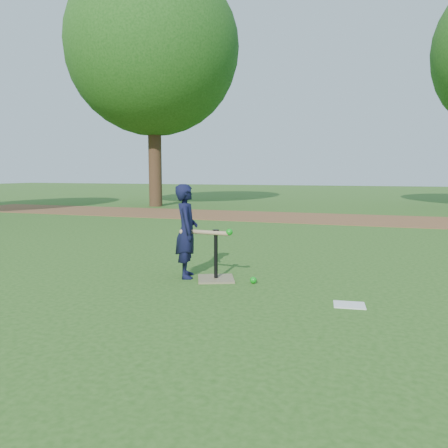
% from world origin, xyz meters
% --- Properties ---
extents(ground, '(80.00, 80.00, 0.00)m').
position_xyz_m(ground, '(0.00, 0.00, 0.00)').
color(ground, '#285116').
rests_on(ground, ground).
extents(dirt_strip, '(24.00, 3.00, 0.01)m').
position_xyz_m(dirt_strip, '(0.00, 7.50, 0.01)').
color(dirt_strip, brown).
rests_on(dirt_strip, ground).
extents(child, '(0.43, 0.50, 1.16)m').
position_xyz_m(child, '(-0.15, -0.16, 0.58)').
color(child, black).
rests_on(child, ground).
extents(wiffle_ball_ground, '(0.08, 0.08, 0.08)m').
position_xyz_m(wiffle_ball_ground, '(0.72, -0.20, 0.04)').
color(wiffle_ball_ground, '#0D9615').
rests_on(wiffle_ball_ground, ground).
extents(clipboard, '(0.33, 0.26, 0.01)m').
position_xyz_m(clipboard, '(1.84, -0.72, 0.01)').
color(clipboard, white).
rests_on(clipboard, ground).
extents(batting_tee, '(0.56, 0.56, 0.61)m').
position_xyz_m(batting_tee, '(0.24, -0.17, 0.11)').
color(batting_tee, '#7F7350').
rests_on(batting_tee, ground).
extents(swing_action, '(0.68, 0.13, 0.09)m').
position_xyz_m(swing_action, '(0.15, -0.20, 0.58)').
color(swing_action, tan).
rests_on(swing_action, ground).
extents(tree_left, '(6.40, 6.40, 9.08)m').
position_xyz_m(tree_left, '(-6.00, 10.00, 5.87)').
color(tree_left, '#382316').
rests_on(tree_left, ground).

